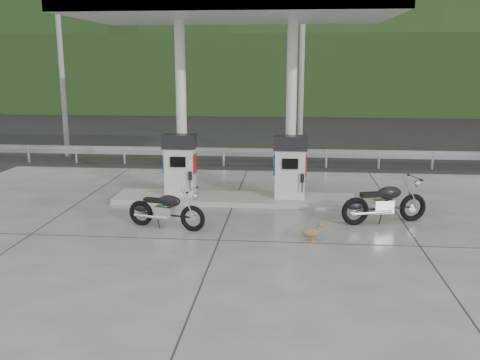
# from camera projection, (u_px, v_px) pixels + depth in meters

# --- Properties ---
(ground) EXTENTS (160.00, 160.00, 0.00)m
(ground) POSITION_uv_depth(u_px,v_px,m) (224.00, 228.00, 13.22)
(ground) COLOR black
(ground) RESTS_ON ground
(forecourt_apron) EXTENTS (18.00, 14.00, 0.02)m
(forecourt_apron) POSITION_uv_depth(u_px,v_px,m) (224.00, 227.00, 13.22)
(forecourt_apron) COLOR slate
(forecourt_apron) RESTS_ON ground
(pump_island) EXTENTS (7.00, 1.40, 0.15)m
(pump_island) POSITION_uv_depth(u_px,v_px,m) (235.00, 199.00, 15.63)
(pump_island) COLOR #9B9891
(pump_island) RESTS_ON forecourt_apron
(gas_pump_left) EXTENTS (0.95, 0.55, 1.80)m
(gas_pump_left) POSITION_uv_depth(u_px,v_px,m) (180.00, 165.00, 15.56)
(gas_pump_left) COLOR silver
(gas_pump_left) RESTS_ON pump_island
(gas_pump_right) EXTENTS (0.95, 0.55, 1.80)m
(gas_pump_right) POSITION_uv_depth(u_px,v_px,m) (290.00, 167.00, 15.27)
(gas_pump_right) COLOR silver
(gas_pump_right) RESTS_ON pump_island
(canopy_column_left) EXTENTS (0.30, 0.30, 5.00)m
(canopy_column_left) POSITION_uv_depth(u_px,v_px,m) (181.00, 109.00, 15.60)
(canopy_column_left) COLOR white
(canopy_column_left) RESTS_ON pump_island
(canopy_column_right) EXTENTS (0.30, 0.30, 5.00)m
(canopy_column_right) POSITION_uv_depth(u_px,v_px,m) (291.00, 110.00, 15.31)
(canopy_column_right) COLOR white
(canopy_column_right) RESTS_ON pump_island
(canopy_roof) EXTENTS (8.50, 5.00, 0.40)m
(canopy_roof) POSITION_uv_depth(u_px,v_px,m) (234.00, 11.00, 14.48)
(canopy_roof) COLOR silver
(canopy_roof) RESTS_ON canopy_column_left
(guardrail) EXTENTS (26.00, 0.16, 1.42)m
(guardrail) POSITION_uv_depth(u_px,v_px,m) (249.00, 148.00, 20.84)
(guardrail) COLOR #A1A4A9
(guardrail) RESTS_ON ground
(road) EXTENTS (60.00, 7.00, 0.01)m
(road) POSITION_uv_depth(u_px,v_px,m) (255.00, 151.00, 24.39)
(road) COLOR black
(road) RESTS_ON ground
(utility_pole_a) EXTENTS (0.22, 0.22, 8.00)m
(utility_pole_a) POSITION_uv_depth(u_px,v_px,m) (61.00, 62.00, 22.30)
(utility_pole_a) COLOR gray
(utility_pole_a) RESTS_ON ground
(utility_pole_b) EXTENTS (0.22, 0.22, 8.00)m
(utility_pole_b) POSITION_uv_depth(u_px,v_px,m) (302.00, 62.00, 21.40)
(utility_pole_b) COLOR gray
(utility_pole_b) RESTS_ON ground
(tree_band) EXTENTS (80.00, 6.00, 6.00)m
(tree_band) POSITION_uv_depth(u_px,v_px,m) (270.00, 75.00, 41.72)
(tree_band) COLOR black
(tree_band) RESTS_ON ground
(forested_hills) EXTENTS (100.00, 40.00, 140.00)m
(forested_hills) POSITION_uv_depth(u_px,v_px,m) (278.00, 92.00, 71.53)
(forested_hills) COLOR black
(forested_hills) RESTS_ON ground
(motorcycle_left) EXTENTS (2.01, 1.06, 0.91)m
(motorcycle_left) POSITION_uv_depth(u_px,v_px,m) (166.00, 210.00, 13.06)
(motorcycle_left) COLOR black
(motorcycle_left) RESTS_ON forecourt_apron
(motorcycle_right) EXTENTS (2.25, 1.30, 1.02)m
(motorcycle_right) POSITION_uv_depth(u_px,v_px,m) (385.00, 203.00, 13.47)
(motorcycle_right) COLOR black
(motorcycle_right) RESTS_ON forecourt_apron
(duck) EXTENTS (0.52, 0.19, 0.37)m
(duck) POSITION_uv_depth(u_px,v_px,m) (311.00, 233.00, 12.17)
(duck) COLOR brown
(duck) RESTS_ON forecourt_apron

